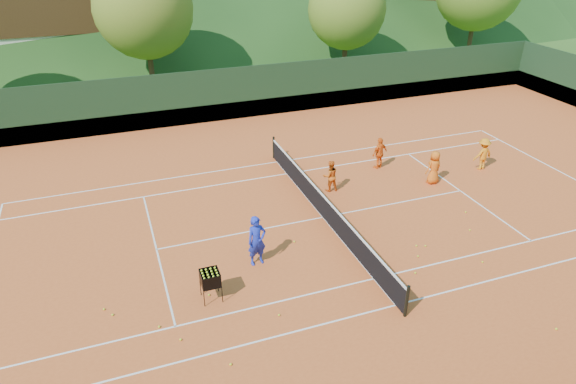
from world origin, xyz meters
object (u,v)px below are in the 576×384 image
object	(u,v)px
coach	(257,241)
student_b	(380,153)
student_c	(434,167)
student_d	(483,154)
student_a	(330,176)
tennis_net	(324,206)
ball_hopper	(210,279)

from	to	relation	value
coach	student_b	distance (m)	9.16
student_c	student_d	xyz separation A→B (m)	(2.94, 0.45, 0.00)
student_b	student_c	distance (m)	2.62
student_a	tennis_net	xyz separation A→B (m)	(-1.17, -1.97, -0.18)
coach	ball_hopper	size ratio (longest dim) A/B	1.78
student_b	ball_hopper	xyz separation A→B (m)	(-9.38, -6.51, -0.00)
student_a	student_c	xyz separation A→B (m)	(4.52, -0.91, 0.06)
coach	student_c	bearing A→B (deg)	11.02
student_a	coach	bearing A→B (deg)	45.46
student_a	tennis_net	size ratio (longest dim) A/B	0.11
tennis_net	ball_hopper	world-z (taller)	tennis_net
student_a	student_d	xyz separation A→B (m)	(7.47, -0.46, 0.07)
ball_hopper	student_c	bearing A→B (deg)	21.80
coach	student_b	xyz separation A→B (m)	(7.52, 5.23, -0.14)
student_c	tennis_net	bearing A→B (deg)	3.69
student_d	coach	bearing A→B (deg)	11.76
student_a	student_c	world-z (taller)	student_c
student_c	tennis_net	size ratio (longest dim) A/B	0.12
tennis_net	student_a	bearing A→B (deg)	59.40
student_b	tennis_net	size ratio (longest dim) A/B	0.12
student_a	ball_hopper	world-z (taller)	student_a
student_c	student_d	distance (m)	2.98
student_b	student_d	bearing A→B (deg)	140.74
coach	student_a	xyz separation A→B (m)	(4.45, 3.96, -0.21)
coach	student_c	world-z (taller)	coach
coach	student_a	distance (m)	5.96
coach	student_b	size ratio (longest dim) A/B	1.19
tennis_net	ball_hopper	xyz separation A→B (m)	(-5.15, -3.27, 0.25)
student_c	coach	bearing A→B (deg)	11.84
tennis_net	student_c	bearing A→B (deg)	10.63
student_a	student_d	world-z (taller)	student_d
student_b	student_c	bearing A→B (deg)	105.96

